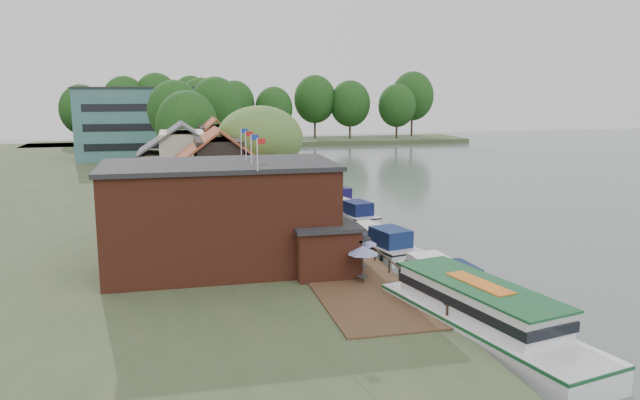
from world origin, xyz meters
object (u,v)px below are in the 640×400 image
cruiser_1 (377,239)px  cruiser_0 (442,275)px  umbrella_0 (363,264)px  umbrella_4 (315,223)px  willow (260,158)px  umbrella_3 (331,231)px  hotel_block (154,122)px  umbrella_1 (362,254)px  umbrella_5 (315,216)px  pub (250,214)px  umbrella_2 (335,239)px  cottage_c (215,154)px  swan (451,316)px  cruiser_2 (349,210)px  cottage_b (183,164)px  cruiser_3 (327,196)px  tour_boat (487,315)px  cottage_a (219,176)px

cruiser_1 → cruiser_0: bearing=-98.2°
umbrella_0 → umbrella_4: 12.38m
willow → umbrella_3: willow is taller
hotel_block → umbrella_1: hotel_block is taller
umbrella_5 → cruiser_1: umbrella_5 is taller
umbrella_0 → umbrella_3: bearing=88.1°
umbrella_0 → umbrella_1: same height
umbrella_5 → pub: bearing=-125.5°
umbrella_2 → cottage_c: bearing=100.7°
umbrella_4 → umbrella_5: size_ratio=1.01×
cottage_c → umbrella_2: (6.26, -33.03, -2.96)m
cottage_c → umbrella_0: cottage_c is taller
pub → swan: 15.15m
umbrella_1 → umbrella_5: (-0.28, 12.77, 0.00)m
pub → cruiser_2: size_ratio=2.10×
umbrella_0 → cruiser_0: 5.45m
cottage_b → umbrella_3: bearing=-63.4°
cottage_b → umbrella_0: (10.37, -30.60, -2.96)m
umbrella_1 → cruiser_3: umbrella_1 is taller
tour_boat → cruiser_3: bearing=75.9°
willow → swan: 31.52m
cruiser_0 → cruiser_1: cruiser_1 is taller
hotel_block → tour_boat: 87.02m
cottage_b → umbrella_5: size_ratio=4.04×
umbrella_5 → willow: bearing=107.1°
umbrella_2 → umbrella_4: bearing=91.2°
umbrella_2 → cruiser_0: umbrella_2 is taller
tour_boat → cruiser_2: bearing=74.9°
umbrella_4 → cruiser_2: size_ratio=0.25×
cottage_c → umbrella_5: 25.63m
willow → umbrella_5: willow is taller
umbrella_0 → cottage_c: bearing=99.1°
cruiser_3 → umbrella_4: bearing=-122.2°
umbrella_2 → swan: umbrella_2 is taller
cruiser_3 → swan: bearing=-107.5°
cottage_b → umbrella_3: cottage_b is taller
cruiser_0 → cruiser_1: (-0.96, 10.26, 0.03)m
willow → cruiser_1: size_ratio=1.04×
cottage_b → cottage_c: same height
cottage_a → umbrella_3: cottage_a is taller
umbrella_3 → cruiser_2: 14.23m
umbrella_5 → cruiser_3: 15.94m
umbrella_3 → umbrella_5: 5.76m
umbrella_2 → cruiser_0: (5.45, -6.62, -1.10)m
cottage_a → swan: bearing=-65.8°
umbrella_0 → umbrella_3: (0.31, 9.29, 0.00)m
hotel_block → umbrella_4: size_ratio=10.60×
umbrella_3 → umbrella_4: same height
hotel_block → cruiser_0: bearing=-75.6°
hotel_block → umbrella_0: 78.09m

